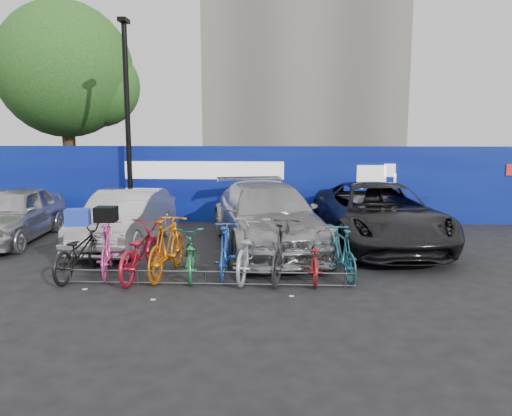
# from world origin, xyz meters

# --- Properties ---
(ground) EXTENTS (100.00, 100.00, 0.00)m
(ground) POSITION_xyz_m (0.00, 0.00, 0.00)
(ground) COLOR black
(ground) RESTS_ON ground
(hoarding) EXTENTS (22.00, 0.18, 2.40)m
(hoarding) POSITION_xyz_m (0.01, 6.00, 1.20)
(hoarding) COLOR #090F86
(hoarding) RESTS_ON ground
(tree) EXTENTS (5.40, 5.20, 7.80)m
(tree) POSITION_xyz_m (-6.77, 10.06, 5.07)
(tree) COLOR #382314
(tree) RESTS_ON ground
(lamppost) EXTENTS (0.25, 0.50, 6.11)m
(lamppost) POSITION_xyz_m (-3.20, 5.40, 3.27)
(lamppost) COLOR black
(lamppost) RESTS_ON ground
(bike_rack) EXTENTS (5.60, 0.03, 0.30)m
(bike_rack) POSITION_xyz_m (-0.00, -0.60, 0.16)
(bike_rack) COLOR #595B60
(bike_rack) RESTS_ON ground
(car_0) EXTENTS (2.02, 4.37, 1.45)m
(car_0) POSITION_xyz_m (-5.65, 2.97, 0.72)
(car_0) COLOR #AAABAF
(car_0) RESTS_ON ground
(car_1) EXTENTS (1.70, 4.32, 1.40)m
(car_1) POSITION_xyz_m (-2.48, 2.54, 0.70)
(car_1) COLOR silver
(car_1) RESTS_ON ground
(car_2) EXTENTS (3.47, 5.87, 1.59)m
(car_2) POSITION_xyz_m (1.07, 2.54, 0.80)
(car_2) COLOR #A1A1A5
(car_2) RESTS_ON ground
(car_3) EXTENTS (3.03, 5.82, 1.57)m
(car_3) POSITION_xyz_m (3.87, 2.99, 0.78)
(car_3) COLOR black
(car_3) RESTS_ON ground
(bike_0) EXTENTS (0.92, 2.04, 1.04)m
(bike_0) POSITION_xyz_m (-2.61, -0.06, 0.52)
(bike_0) COLOR black
(bike_0) RESTS_ON ground
(bike_1) EXTENTS (0.89, 1.88, 1.09)m
(bike_1) POSITION_xyz_m (-2.09, 0.09, 0.55)
(bike_1) COLOR #E04496
(bike_1) RESTS_ON ground
(bike_2) EXTENTS (0.90, 2.11, 1.08)m
(bike_2) POSITION_xyz_m (-1.39, -0.07, 0.54)
(bike_2) COLOR #AF1328
(bike_2) RESTS_ON ground
(bike_3) EXTENTS (0.82, 2.05, 1.20)m
(bike_3) POSITION_xyz_m (-0.86, 0.03, 0.60)
(bike_3) COLOR #D16509
(bike_3) RESTS_ON ground
(bike_4) EXTENTS (0.89, 1.78, 0.89)m
(bike_4) POSITION_xyz_m (-0.41, -0.00, 0.45)
(bike_4) COLOR #217D41
(bike_4) RESTS_ON ground
(bike_5) EXTENTS (0.52, 1.76, 1.06)m
(bike_5) POSITION_xyz_m (0.30, 0.13, 0.53)
(bike_5) COLOR #234EAF
(bike_5) RESTS_ON ground
(bike_6) EXTENTS (0.98, 2.16, 1.09)m
(bike_6) POSITION_xyz_m (0.75, 0.07, 0.55)
(bike_6) COLOR #B5B6BD
(bike_6) RESTS_ON ground
(bike_7) EXTENTS (0.96, 2.05, 1.19)m
(bike_7) POSITION_xyz_m (1.46, -0.08, 0.59)
(bike_7) COLOR #28282A
(bike_7) RESTS_ON ground
(bike_8) EXTENTS (0.60, 1.72, 0.90)m
(bike_8) POSITION_xyz_m (2.04, -0.04, 0.45)
(bike_8) COLOR maroon
(bike_8) RESTS_ON ground
(bike_9) EXTENTS (0.80, 1.77, 1.03)m
(bike_9) POSITION_xyz_m (2.61, 0.07, 0.51)
(bike_9) COLOR #1E5869
(bike_9) RESTS_ON ground
(cargo_crate) EXTENTS (0.51, 0.43, 0.32)m
(cargo_crate) POSITION_xyz_m (-2.61, -0.06, 1.20)
(cargo_crate) COLOR blue
(cargo_crate) RESTS_ON bike_0
(cargo_topcase) EXTENTS (0.41, 0.37, 0.30)m
(cargo_topcase) POSITION_xyz_m (-2.09, 0.09, 1.24)
(cargo_topcase) COLOR black
(cargo_topcase) RESTS_ON bike_1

